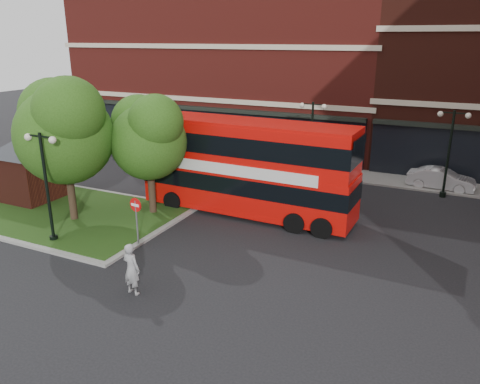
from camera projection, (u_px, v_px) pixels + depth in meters
The scene contains 15 objects.
ground at pixel (152, 268), 18.71m from camera, with size 120.00×120.00×0.00m, color black.
pavement_far at pixel (291, 168), 32.83m from camera, with size 44.00×3.00×0.12m, color slate.
terrace_far_left at pixel (235, 59), 40.32m from camera, with size 26.00×12.00×14.00m, color maroon.
traffic_island at pixel (60, 212), 24.52m from camera, with size 12.60×7.60×0.15m.
kiosk at pixel (28, 160), 25.89m from camera, with size 6.51×6.51×3.60m.
tree_island_west at pixel (63, 126), 22.09m from camera, with size 5.40×4.71×7.21m.
tree_island_east at pixel (148, 134), 23.17m from camera, with size 4.46×3.90×6.29m.
lamp_island at pixel (46, 182), 20.23m from camera, with size 1.72×0.36×5.00m.
lamp_far_left at pixel (312, 137), 29.43m from camera, with size 1.72×0.36×5.00m.
lamp_far_right at pixel (449, 149), 26.17m from camera, with size 1.72×0.36×5.00m.
bus at pixel (247, 161), 23.70m from camera, with size 11.24×2.87×4.27m.
woman at pixel (131, 269), 16.61m from camera, with size 0.71×0.47×1.95m, color #969698.
car_silver at pixel (245, 159), 32.63m from camera, with size 1.63×4.04×1.38m, color #B7BABE.
car_white at pixel (441, 179), 28.24m from camera, with size 1.35×3.87×1.28m, color silver.
no_entry_sign at pixel (136, 212), 20.22m from camera, with size 0.62×0.12×2.24m.
Camera 1 is at (10.38, -13.65, 8.83)m, focal length 35.00 mm.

